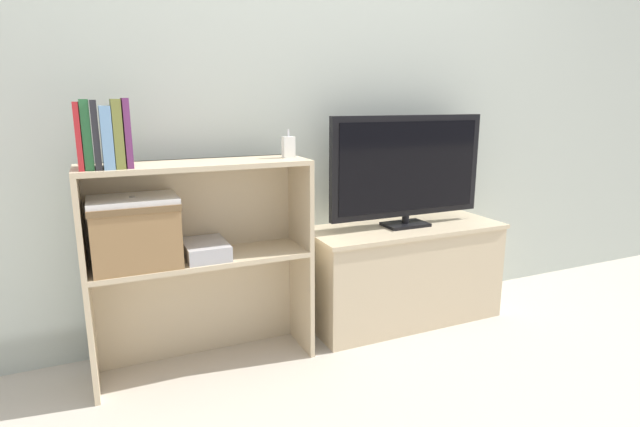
% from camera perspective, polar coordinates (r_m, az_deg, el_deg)
% --- Properties ---
extents(ground_plane, '(16.00, 16.00, 0.00)m').
position_cam_1_polar(ground_plane, '(2.34, 1.43, -15.65)').
color(ground_plane, '#BCB2A3').
extents(wall_back, '(10.00, 0.05, 2.40)m').
position_cam_1_polar(wall_back, '(2.44, -2.73, 14.80)').
color(wall_back, '#B2BCB2').
rests_on(wall_back, ground_plane).
extents(tv_stand, '(1.00, 0.40, 0.50)m').
position_cam_1_polar(tv_stand, '(2.62, 9.51, -6.69)').
color(tv_stand, '#CCB793').
rests_on(tv_stand, ground_plane).
extents(tv, '(0.83, 0.14, 0.55)m').
position_cam_1_polar(tv, '(2.49, 9.99, 5.13)').
color(tv, black).
rests_on(tv, tv_stand).
extents(bookshelf_lower_tier, '(0.90, 0.28, 0.49)m').
position_cam_1_polar(bookshelf_lower_tier, '(2.23, -13.41, -8.87)').
color(bookshelf_lower_tier, '#CCB793').
rests_on(bookshelf_lower_tier, ground_plane).
extents(bookshelf_upper_tier, '(0.90, 0.28, 0.39)m').
position_cam_1_polar(bookshelf_upper_tier, '(2.11, -14.00, 2.12)').
color(bookshelf_upper_tier, '#CCB793').
rests_on(bookshelf_upper_tier, bookshelf_lower_tier).
extents(book_crimson, '(0.02, 0.15, 0.23)m').
position_cam_1_polar(book_crimson, '(1.96, -25.87, 7.98)').
color(book_crimson, '#B22328').
rests_on(book_crimson, bookshelf_upper_tier).
extents(book_forest, '(0.03, 0.14, 0.24)m').
position_cam_1_polar(book_forest, '(1.96, -25.11, 8.18)').
color(book_forest, '#286638').
rests_on(book_forest, bookshelf_upper_tier).
extents(book_charcoal, '(0.02, 0.15, 0.24)m').
position_cam_1_polar(book_charcoal, '(1.96, -24.26, 8.23)').
color(book_charcoal, '#232328').
rests_on(book_charcoal, bookshelf_upper_tier).
extents(book_skyblue, '(0.04, 0.15, 0.22)m').
position_cam_1_polar(book_skyblue, '(1.96, -23.19, 8.02)').
color(book_skyblue, '#709ECC').
rests_on(book_skyblue, bookshelf_upper_tier).
extents(book_olive, '(0.03, 0.15, 0.24)m').
position_cam_1_polar(book_olive, '(1.96, -22.13, 8.46)').
color(book_olive, olive).
rests_on(book_olive, bookshelf_upper_tier).
extents(book_plum, '(0.02, 0.13, 0.25)m').
position_cam_1_polar(book_plum, '(1.96, -21.20, 8.59)').
color(book_plum, '#6B2D66').
rests_on(book_plum, bookshelf_upper_tier).
extents(baby_monitor, '(0.05, 0.04, 0.12)m').
position_cam_1_polar(baby_monitor, '(2.13, -3.62, 7.60)').
color(baby_monitor, white).
rests_on(baby_monitor, bookshelf_upper_tier).
extents(storage_basket_left, '(0.33, 0.24, 0.25)m').
position_cam_1_polar(storage_basket_left, '(2.04, -20.37, -1.96)').
color(storage_basket_left, '#937047').
rests_on(storage_basket_left, bookshelf_lower_tier).
extents(laptop, '(0.32, 0.23, 0.02)m').
position_cam_1_polar(laptop, '(2.01, -20.64, 1.50)').
color(laptop, white).
rests_on(laptop, storage_basket_left).
extents(magazine_stack, '(0.17, 0.24, 0.06)m').
position_cam_1_polar(magazine_stack, '(2.10, -12.96, -4.01)').
color(magazine_stack, '#B2B2B7').
rests_on(magazine_stack, bookshelf_lower_tier).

